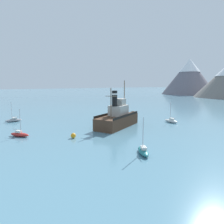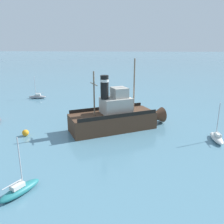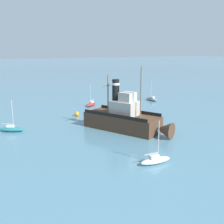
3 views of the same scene
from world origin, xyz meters
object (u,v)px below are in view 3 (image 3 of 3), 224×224
(mooring_buoy, at_px, (77,114))
(sailboat_teal, at_px, (12,129))
(sailboat_white, at_px, (155,160))
(sailboat_red, at_px, (91,104))
(old_tugboat, at_px, (125,119))
(sailboat_grey, at_px, (152,99))

(mooring_buoy, bearing_deg, sailboat_teal, 21.79)
(sailboat_white, relative_size, mooring_buoy, 5.59)
(sailboat_white, distance_m, sailboat_red, 32.91)
(sailboat_teal, bearing_deg, sailboat_white, 122.20)
(old_tugboat, bearing_deg, mooring_buoy, -73.00)
(sailboat_grey, bearing_deg, sailboat_red, -3.13)
(sailboat_teal, bearing_deg, sailboat_red, -145.76)
(old_tugboat, height_order, sailboat_white, old_tugboat)
(old_tugboat, height_order, mooring_buoy, old_tugboat)
(old_tugboat, xyz_separation_m, sailboat_grey, (-17.90, -18.67, -1.40))
(old_tugboat, distance_m, sailboat_red, 19.72)
(old_tugboat, relative_size, sailboat_white, 2.93)
(sailboat_grey, bearing_deg, sailboat_teal, 18.98)
(sailboat_red, distance_m, mooring_buoy, 9.69)
(sailboat_red, bearing_deg, sailboat_white, 79.83)
(sailboat_red, bearing_deg, mooring_buoy, 51.37)
(sailboat_teal, distance_m, mooring_buoy, 13.24)
(sailboat_white, height_order, sailboat_red, same)
(old_tugboat, bearing_deg, sailboat_red, -97.00)
(sailboat_white, height_order, mooring_buoy, sailboat_white)
(old_tugboat, relative_size, sailboat_grey, 2.93)
(sailboat_grey, bearing_deg, old_tugboat, 46.22)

